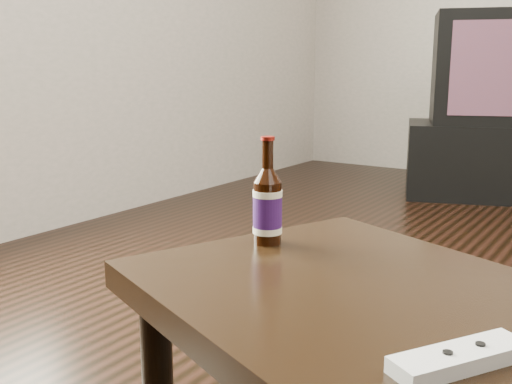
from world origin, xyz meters
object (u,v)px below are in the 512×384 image
Objects in this scene: tv at (510,68)px; coffee_table at (427,350)px; tv_stand at (502,161)px; remote at (460,358)px; beer_bottle at (267,206)px.

tv is 0.80× the size of coffee_table.
tv_stand is 5.65× the size of remote.
beer_bottle reaches higher than remote.
tv is 2.80m from beer_bottle.
tv_stand is 4.80× the size of beer_bottle.
tv reaches higher than coffee_table.
tv_stand is 0.90× the size of coffee_table.
beer_bottle reaches higher than coffee_table.
tv is at bearing 131.86° from remote.
beer_bottle is 1.18× the size of remote.
beer_bottle is at bearing 178.56° from remote.
beer_bottle is at bearing 155.17° from coffee_table.
tv is 5.05× the size of remote.
remote is at bearing -99.53° from tv_stand.
beer_bottle reaches higher than tv_stand.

